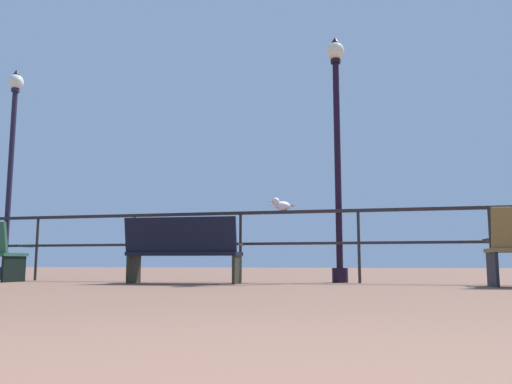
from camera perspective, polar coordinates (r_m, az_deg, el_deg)
pier_railing at (r=7.97m, az=11.05°, el=-3.91°), size 18.21×0.05×1.10m
bench_near_left at (r=7.68m, az=-7.97°, el=-6.04°), size 1.67×0.74×0.95m
lamppost_left at (r=10.61m, az=-25.02°, el=3.46°), size 0.28×0.28×3.88m
lamppost_center at (r=8.36m, az=8.80°, el=5.55°), size 0.28×0.28×3.90m
seagull_on_rail at (r=8.12m, az=2.76°, el=-1.41°), size 0.36×0.30×0.20m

